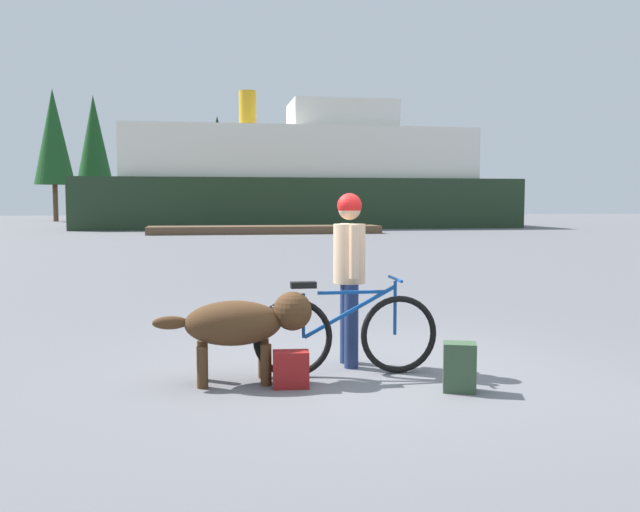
% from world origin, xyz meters
% --- Properties ---
extents(ground_plane, '(160.00, 160.00, 0.00)m').
position_xyz_m(ground_plane, '(0.00, 0.00, 0.00)').
color(ground_plane, slate).
extents(bicycle, '(1.78, 0.44, 0.93)m').
position_xyz_m(bicycle, '(-0.18, -0.17, 0.40)').
color(bicycle, black).
rests_on(bicycle, ground_plane).
extents(person_cyclist, '(0.32, 0.53, 1.74)m').
position_xyz_m(person_cyclist, '(-0.07, 0.22, 1.05)').
color(person_cyclist, navy).
rests_on(person_cyclist, ground_plane).
extents(dog, '(1.44, 0.48, 0.83)m').
position_xyz_m(dog, '(-1.15, -0.25, 0.55)').
color(dog, '#472D19').
rests_on(dog, ground_plane).
extents(backpack, '(0.33, 0.28, 0.43)m').
position_xyz_m(backpack, '(0.69, -0.86, 0.21)').
color(backpack, '#334C33').
rests_on(backpack, ground_plane).
extents(handbag_pannier, '(0.33, 0.21, 0.33)m').
position_xyz_m(handbag_pannier, '(-0.75, -0.50, 0.16)').
color(handbag_pannier, maroon).
rests_on(handbag_pannier, ground_plane).
extents(dock_pier, '(12.02, 2.44, 0.40)m').
position_xyz_m(dock_pier, '(1.57, 28.95, 0.20)').
color(dock_pier, brown).
rests_on(dock_pier, ground_plane).
extents(ferry_boat, '(27.63, 7.79, 8.71)m').
position_xyz_m(ferry_boat, '(4.68, 37.46, 3.06)').
color(ferry_boat, '#1E331E').
rests_on(ferry_boat, ground_plane).
extents(sailboat_moored, '(8.64, 2.42, 8.98)m').
position_xyz_m(sailboat_moored, '(12.20, 40.54, 0.49)').
color(sailboat_moored, silver).
rests_on(sailboat_moored, ground_plane).
extents(pine_tree_far_left, '(3.30, 3.30, 11.13)m').
position_xyz_m(pine_tree_far_left, '(-14.01, 53.79, 7.10)').
color(pine_tree_far_left, '#4C331E').
rests_on(pine_tree_far_left, ground_plane).
extents(pine_tree_center, '(3.14, 3.14, 8.91)m').
position_xyz_m(pine_tree_center, '(-0.43, 51.93, 5.74)').
color(pine_tree_center, '#4C331E').
rests_on(pine_tree_center, ground_plane).
extents(pine_tree_far_right, '(3.23, 3.23, 8.85)m').
position_xyz_m(pine_tree_far_right, '(10.29, 54.65, 5.66)').
color(pine_tree_far_right, '#4C331E').
rests_on(pine_tree_far_right, ground_plane).
extents(pine_tree_mid_back, '(3.65, 3.65, 11.60)m').
position_xyz_m(pine_tree_mid_back, '(-11.70, 59.94, 7.01)').
color(pine_tree_mid_back, '#4C331E').
rests_on(pine_tree_mid_back, ground_plane).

